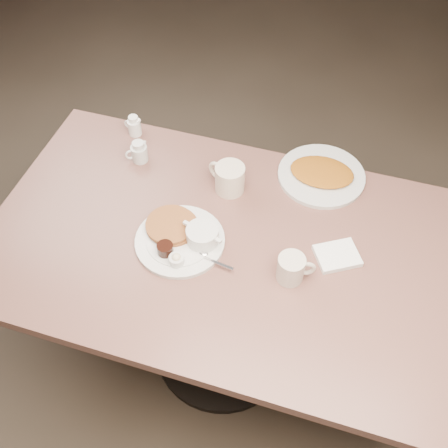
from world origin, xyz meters
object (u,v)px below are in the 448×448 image
(hash_plate, at_px, (322,174))
(diner_table, at_px, (222,272))
(coffee_mug_far, at_px, (229,178))
(creamer_right, at_px, (134,126))
(main_plate, at_px, (183,237))
(creamer_left, at_px, (139,152))
(coffee_mug_near, at_px, (292,268))

(hash_plate, bearing_deg, diner_table, -123.02)
(coffee_mug_far, xyz_separation_m, creamer_right, (-0.42, 0.16, -0.01))
(main_plate, bearing_deg, creamer_left, 132.44)
(creamer_right, relative_size, hash_plate, 0.26)
(main_plate, distance_m, coffee_mug_far, 0.27)
(coffee_mug_far, bearing_deg, main_plate, -105.35)
(creamer_left, bearing_deg, coffee_mug_near, -27.72)
(creamer_left, relative_size, creamer_right, 1.00)
(main_plate, height_order, coffee_mug_far, coffee_mug_far)
(diner_table, height_order, creamer_right, creamer_right)
(hash_plate, bearing_deg, creamer_right, 178.77)
(main_plate, bearing_deg, coffee_mug_far, 74.65)
(coffee_mug_near, height_order, creamer_right, coffee_mug_near)
(coffee_mug_near, xyz_separation_m, hash_plate, (0.01, 0.44, -0.03))
(coffee_mug_near, height_order, coffee_mug_far, coffee_mug_far)
(main_plate, height_order, coffee_mug_near, coffee_mug_near)
(hash_plate, bearing_deg, main_plate, -131.78)
(main_plate, bearing_deg, hash_plate, 48.22)
(main_plate, bearing_deg, coffee_mug_near, -4.92)
(diner_table, distance_m, main_plate, 0.23)
(coffee_mug_far, bearing_deg, hash_plate, 26.65)
(coffee_mug_near, relative_size, hash_plate, 0.40)
(coffee_mug_near, distance_m, creamer_left, 0.71)
(creamer_right, bearing_deg, coffee_mug_near, -32.95)
(diner_table, xyz_separation_m, hash_plate, (0.24, 0.37, 0.18))
(main_plate, relative_size, hash_plate, 1.19)
(diner_table, xyz_separation_m, coffee_mug_near, (0.23, -0.06, 0.22))
(diner_table, bearing_deg, creamer_right, 139.89)
(diner_table, height_order, coffee_mug_far, coffee_mug_far)
(diner_table, bearing_deg, hash_plate, 56.98)
(coffee_mug_far, xyz_separation_m, hash_plate, (0.29, 0.15, -0.04))
(coffee_mug_far, relative_size, creamer_right, 1.92)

